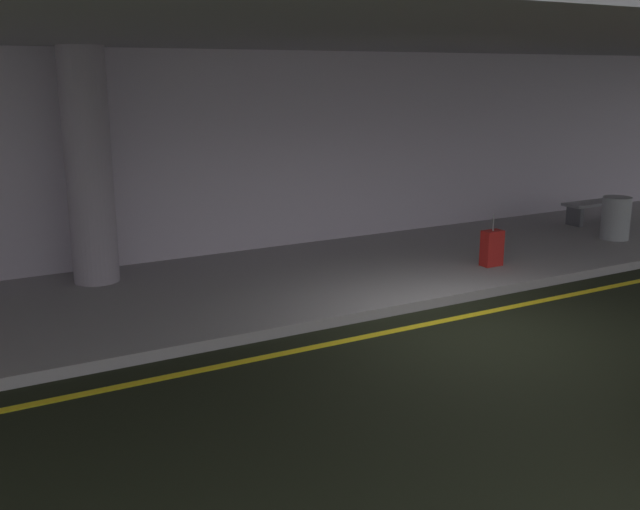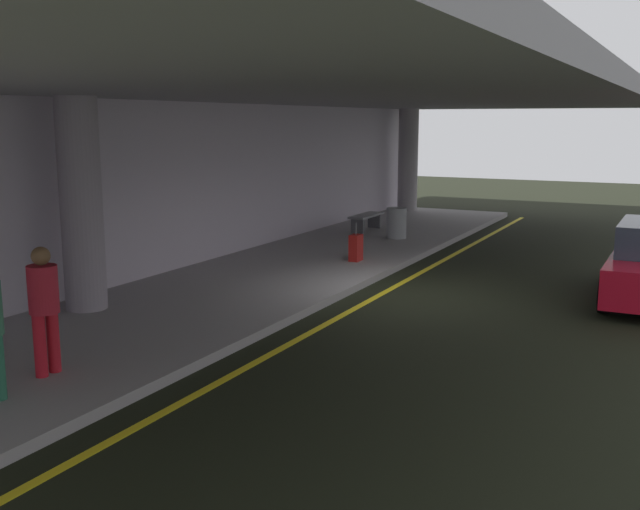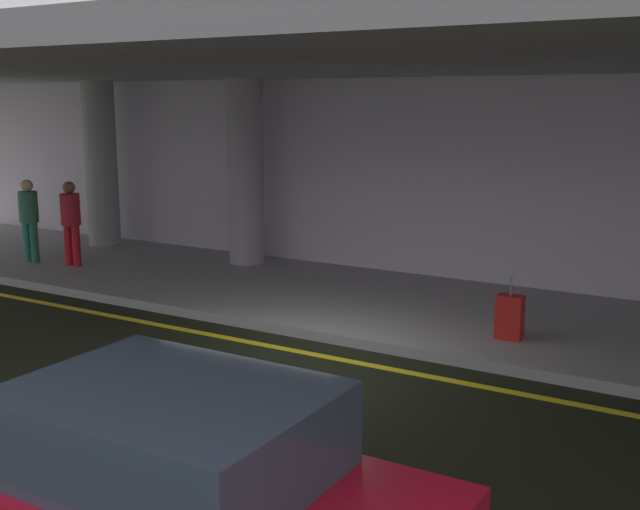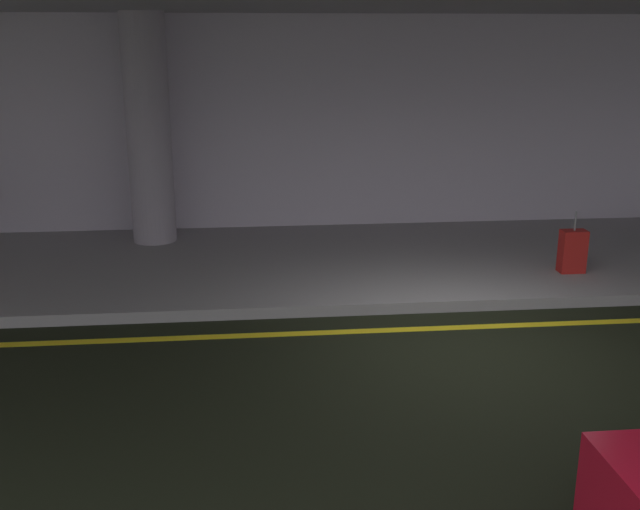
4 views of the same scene
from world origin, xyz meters
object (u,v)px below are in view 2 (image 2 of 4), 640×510
(traveler_with_luggage, at_px, (44,302))
(bench_metal, at_px, (366,219))
(support_column_left_mid, at_px, (81,205))
(support_column_center, at_px, (408,160))
(suitcase_upright_primary, at_px, (356,248))
(trash_bin_steel, at_px, (396,223))

(traveler_with_luggage, bearing_deg, bench_metal, -85.96)
(support_column_left_mid, height_order, traveler_with_luggage, support_column_left_mid)
(traveler_with_luggage, bearing_deg, support_column_left_mid, -55.45)
(support_column_center, relative_size, suitcase_upright_primary, 4.06)
(support_column_center, distance_m, suitcase_upright_primary, 10.22)
(traveler_with_luggage, height_order, trash_bin_steel, traveler_with_luggage)
(support_column_center, xyz_separation_m, trash_bin_steel, (-6.21, -1.99, -1.40))
(traveler_with_luggage, bearing_deg, trash_bin_steel, -91.55)
(trash_bin_steel, bearing_deg, bench_metal, 54.21)
(suitcase_upright_primary, relative_size, bench_metal, 0.56)
(support_column_center, bearing_deg, traveler_with_luggage, -173.79)
(bench_metal, height_order, trash_bin_steel, trash_bin_steel)
(suitcase_upright_primary, relative_size, trash_bin_steel, 1.06)
(support_column_center, relative_size, trash_bin_steel, 4.29)
(traveler_with_luggage, xyz_separation_m, trash_bin_steel, (12.56, 0.06, -0.54))
(support_column_center, xyz_separation_m, traveler_with_luggage, (-18.77, -2.04, -0.86))
(bench_metal, distance_m, trash_bin_steel, 1.64)
(support_column_center, distance_m, trash_bin_steel, 6.67)
(support_column_center, xyz_separation_m, bench_metal, (-5.25, -0.66, -1.47))
(support_column_left_mid, distance_m, traveler_with_luggage, 3.55)
(support_column_center, relative_size, bench_metal, 2.28)
(support_column_left_mid, relative_size, bench_metal, 2.28)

